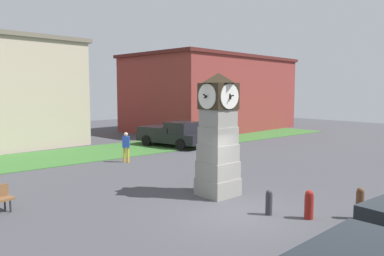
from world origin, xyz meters
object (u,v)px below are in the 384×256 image
object	(u,v)px
bollard_near_tower	(360,203)
bollard_far_row	(269,202)
clock_tower	(218,138)
pedestrian_near_bench	(126,145)
pickup_truck	(173,134)
bollard_mid_row	(309,204)

from	to	relation	value
bollard_near_tower	bollard_far_row	world-z (taller)	bollard_near_tower
clock_tower	pedestrian_near_bench	world-z (taller)	clock_tower
bollard_far_row	pedestrian_near_bench	distance (m)	11.04
bollard_far_row	pickup_truck	xyz separation A→B (m)	(6.83, 14.01, 0.50)
bollard_near_tower	pedestrian_near_bench	bearing A→B (deg)	93.25
bollard_near_tower	bollard_far_row	size ratio (longest dim) A/B	1.21
bollard_near_tower	bollard_far_row	distance (m)	2.84
clock_tower	pedestrian_near_bench	xyz separation A→B (m)	(0.76, 8.20, -1.28)
pickup_truck	pedestrian_near_bench	xyz separation A→B (m)	(-5.71, -3.04, 0.05)
bollard_mid_row	bollard_far_row	bearing A→B (deg)	121.62
pickup_truck	pedestrian_near_bench	size ratio (longest dim) A/B	3.29
bollard_near_tower	pedestrian_near_bench	size ratio (longest dim) A/B	0.59
clock_tower	pedestrian_near_bench	bearing A→B (deg)	84.72
clock_tower	pickup_truck	world-z (taller)	clock_tower
bollard_far_row	clock_tower	bearing A→B (deg)	82.45
bollard_near_tower	bollard_mid_row	xyz separation A→B (m)	(-1.21, 1.06, -0.05)
clock_tower	bollard_far_row	xyz separation A→B (m)	(-0.37, -2.77, -1.84)
clock_tower	bollard_mid_row	size ratio (longest dim) A/B	5.08
clock_tower	bollard_mid_row	xyz separation A→B (m)	(0.29, -3.84, -1.79)
pedestrian_near_bench	pickup_truck	bearing A→B (deg)	28.07
clock_tower	bollard_near_tower	bearing A→B (deg)	-72.96
clock_tower	bollard_near_tower	size ratio (longest dim) A/B	4.64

